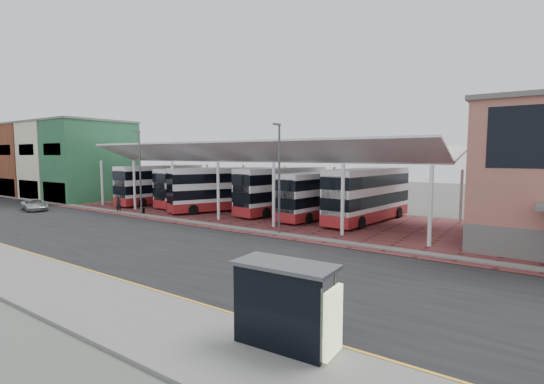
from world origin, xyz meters
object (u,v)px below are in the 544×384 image
object	(u,v)px
bus_4	(319,195)
bus_shelter	(289,299)
silver_car	(35,205)
pedestrian	(119,205)
bus_3	(282,191)
bus_2	(221,190)
bus_1	(199,187)
bus_5	(368,195)
bus_0	(161,185)

from	to	relation	value
bus_4	bus_shelter	size ratio (longest dim) A/B	3.22
silver_car	pedestrian	xyz separation A→B (m)	(8.92, 3.95, 0.23)
bus_3	bus_2	bearing A→B (deg)	-150.05
bus_4	bus_1	bearing A→B (deg)	-173.51
bus_1	bus_4	size ratio (longest dim) A/B	1.03
bus_2	bus_5	xyz separation A→B (m)	(14.96, 2.35, 0.09)
bus_3	bus_4	distance (m)	4.52
bus_3	bus_shelter	distance (m)	27.90
bus_4	bus_shelter	xyz separation A→B (m)	(11.03, -22.61, -0.43)
bus_0	bus_2	distance (m)	10.20
bus_3	bus_5	distance (m)	8.88
bus_3	pedestrian	distance (m)	16.47
silver_car	bus_3	bearing A→B (deg)	-46.56
bus_4	bus_shelter	distance (m)	25.16
bus_0	silver_car	size ratio (longest dim) A/B	2.62
pedestrian	bus_shelter	distance (m)	32.38
bus_1	bus_5	distance (m)	19.95
bus_0	bus_3	world-z (taller)	bus_3
bus_3	bus_4	bearing A→B (deg)	2.05
bus_3	pedestrian	size ratio (longest dim) A/B	7.22
bus_4	bus_shelter	bearing A→B (deg)	-57.32
silver_car	bus_4	bearing A→B (deg)	-51.85
bus_shelter	bus_2	bearing A→B (deg)	132.84
bus_2	bus_4	xyz separation A→B (m)	(10.55, 1.69, -0.13)
bus_3	silver_car	distance (m)	26.13
bus_4	bus_0	bearing A→B (deg)	-170.43
bus_3	bus_4	world-z (taller)	bus_3
pedestrian	bus_3	bearing A→B (deg)	-45.48
bus_2	bus_5	distance (m)	15.14
bus_4	bus_5	distance (m)	4.46
bus_1	pedestrian	distance (m)	9.06
bus_3	pedestrian	xyz separation A→B (m)	(-13.64, -9.11, -1.47)
bus_1	bus_4	world-z (taller)	bus_1
bus_1	bus_3	distance (m)	11.07
bus_0	bus_4	world-z (taller)	bus_0
pedestrian	bus_shelter	size ratio (longest dim) A/B	0.48
bus_1	silver_car	xyz separation A→B (m)	(-11.50, -12.53, -1.59)
bus_2	pedestrian	bearing A→B (deg)	-112.65
bus_0	bus_shelter	size ratio (longest dim) A/B	3.44
silver_car	bus_1	bearing A→B (deg)	-29.17
silver_car	pedestrian	distance (m)	9.76
pedestrian	bus_1	bearing A→B (deg)	-5.96
bus_0	bus_1	xyz separation A→B (m)	(5.19, 1.10, -0.10)
bus_1	silver_car	world-z (taller)	bus_1
bus_1	bus_5	bearing A→B (deg)	8.17
bus_4	silver_car	world-z (taller)	bus_4
bus_5	bus_shelter	xyz separation A→B (m)	(6.62, -23.27, -0.65)
bus_5	bus_4	bearing A→B (deg)	-165.49
bus_0	bus_5	distance (m)	25.19
bus_0	bus_5	size ratio (longest dim) A/B	0.97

